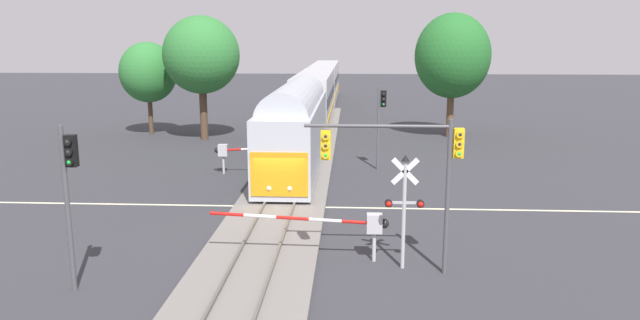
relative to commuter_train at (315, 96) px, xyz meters
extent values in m
plane|color=#333338|center=(0.00, -27.42, -2.73)|extent=(220.00, 220.00, 0.00)
cube|color=beige|center=(0.00, -27.42, -2.73)|extent=(44.00, 0.20, 0.01)
cube|color=slate|center=(0.00, -27.42, -2.64)|extent=(4.40, 80.00, 0.18)
cube|color=#56514C|center=(-0.72, -27.42, -2.48)|extent=(0.10, 80.00, 0.14)
cube|color=#56514C|center=(0.71, -27.42, -2.48)|extent=(0.10, 80.00, 0.14)
cube|color=#B2B7C1|center=(0.00, -19.37, -0.46)|extent=(3.00, 16.71, 3.90)
cube|color=orange|center=(0.00, -27.75, -1.05)|extent=(2.76, 0.08, 2.15)
cylinder|color=#B2B7C1|center=(0.00, -19.37, 1.37)|extent=(2.76, 15.04, 2.76)
sphere|color=#F4F2CC|center=(-0.50, -27.76, -1.73)|extent=(0.24, 0.24, 0.24)
sphere|color=#F4F2CC|center=(0.50, -27.76, -1.73)|extent=(0.24, 0.24, 0.24)
cube|color=silver|center=(0.00, 0.06, -0.11)|extent=(3.00, 20.35, 4.60)
cube|color=black|center=(1.51, 0.06, 0.19)|extent=(0.04, 18.32, 0.90)
cube|color=gold|center=(1.52, 0.06, -1.26)|extent=(0.04, 18.72, 0.36)
cube|color=silver|center=(0.00, 21.31, -0.11)|extent=(3.00, 20.35, 4.60)
cube|color=black|center=(1.51, 21.31, 0.19)|extent=(0.04, 18.32, 0.90)
cube|color=gold|center=(1.52, 21.31, -1.26)|extent=(0.04, 18.72, 0.36)
cylinder|color=#B7B7BC|center=(4.28, -34.32, -2.18)|extent=(0.14, 0.14, 1.10)
cube|color=#B7B7BC|center=(4.28, -34.32, -1.28)|extent=(0.56, 0.40, 0.70)
sphere|color=black|center=(4.63, -34.32, -1.28)|extent=(0.36, 0.36, 0.36)
cylinder|color=red|center=(3.68, -34.32, -1.26)|extent=(1.20, 0.12, 0.18)
cylinder|color=white|center=(2.49, -34.32, -1.20)|extent=(1.20, 0.12, 0.18)
cylinder|color=red|center=(1.29, -34.32, -1.14)|extent=(1.20, 0.12, 0.18)
cylinder|color=white|center=(0.09, -34.32, -1.08)|extent=(1.20, 0.12, 0.18)
cylinder|color=red|center=(-1.10, -34.32, -1.02)|extent=(1.20, 0.12, 0.18)
sphere|color=red|center=(-1.70, -34.32, -0.99)|extent=(0.14, 0.14, 0.14)
cylinder|color=#B2B2B7|center=(5.27, -34.92, -0.79)|extent=(0.14, 0.14, 3.89)
cube|color=white|center=(5.27, -34.94, 0.81)|extent=(0.98, 0.05, 0.98)
cube|color=white|center=(5.27, -34.94, 0.81)|extent=(0.98, 0.05, 0.98)
cube|color=#B2B2B7|center=(5.27, -34.92, -0.32)|extent=(1.10, 0.08, 0.08)
cylinder|color=black|center=(4.72, -35.02, -0.32)|extent=(0.26, 0.18, 0.26)
cylinder|color=black|center=(5.82, -35.02, -0.32)|extent=(0.26, 0.18, 0.26)
sphere|color=red|center=(4.72, -35.12, -0.32)|extent=(0.20, 0.20, 0.20)
sphere|color=red|center=(5.82, -35.12, -0.32)|extent=(0.20, 0.20, 0.20)
cone|color=black|center=(5.27, -34.92, 1.28)|extent=(0.28, 0.28, 0.22)
cylinder|color=#B7B7BC|center=(-4.29, -20.51, -2.18)|extent=(0.14, 0.14, 1.10)
cube|color=#B7B7BC|center=(-4.29, -20.51, -1.28)|extent=(0.56, 0.40, 0.70)
sphere|color=black|center=(-4.64, -20.51, -1.28)|extent=(0.36, 0.36, 0.36)
cylinder|color=red|center=(-3.74, -20.51, -1.25)|extent=(1.11, 0.12, 0.18)
cylinder|color=white|center=(-2.63, -20.51, -1.19)|extent=(1.11, 0.12, 0.18)
cylinder|color=red|center=(-1.53, -20.51, -1.13)|extent=(1.11, 0.12, 0.18)
cylinder|color=white|center=(-0.42, -20.51, -1.07)|extent=(1.11, 0.12, 0.18)
cylinder|color=red|center=(0.69, -20.51, -1.01)|extent=(1.11, 0.12, 0.18)
sphere|color=red|center=(1.24, -20.51, -0.98)|extent=(0.14, 0.14, 0.14)
cylinder|color=#4C4C51|center=(6.69, -35.33, -0.03)|extent=(0.16, 0.16, 5.42)
cube|color=gold|center=(6.97, -35.33, 1.88)|extent=(0.34, 0.26, 1.00)
sphere|color=#262626|center=(6.97, -35.48, 2.20)|extent=(0.20, 0.20, 0.20)
cylinder|color=gold|center=(6.97, -35.51, 2.20)|extent=(0.24, 0.10, 0.24)
sphere|color=#262626|center=(6.97, -35.48, 1.88)|extent=(0.20, 0.20, 0.20)
cylinder|color=gold|center=(6.97, -35.51, 1.88)|extent=(0.24, 0.10, 0.24)
sphere|color=green|center=(6.97, -35.48, 1.56)|extent=(0.20, 0.20, 0.20)
cylinder|color=gold|center=(6.97, -35.51, 1.56)|extent=(0.24, 0.10, 0.24)
cylinder|color=#4C4C51|center=(4.25, -35.33, 2.43)|extent=(4.88, 0.12, 0.12)
cube|color=gold|center=(2.55, -35.33, 1.78)|extent=(0.34, 0.26, 1.00)
sphere|color=#262626|center=(2.55, -35.48, 2.10)|extent=(0.20, 0.20, 0.20)
cylinder|color=gold|center=(2.55, -35.51, 2.10)|extent=(0.24, 0.10, 0.24)
sphere|color=#262626|center=(2.55, -35.48, 1.78)|extent=(0.20, 0.20, 0.20)
cylinder|color=gold|center=(2.55, -35.51, 1.78)|extent=(0.24, 0.10, 0.24)
sphere|color=green|center=(2.55, -35.48, 1.46)|extent=(0.20, 0.20, 0.20)
cylinder|color=gold|center=(2.55, -35.51, 1.46)|extent=(0.24, 0.10, 0.24)
cylinder|color=#4C4C51|center=(-5.55, -37.37, -0.03)|extent=(0.16, 0.16, 5.42)
cube|color=black|center=(-5.27, -37.37, 1.88)|extent=(0.34, 0.26, 1.00)
sphere|color=#262626|center=(-5.27, -37.52, 2.20)|extent=(0.20, 0.20, 0.20)
cylinder|color=black|center=(-5.27, -37.55, 2.20)|extent=(0.24, 0.10, 0.24)
sphere|color=#262626|center=(-5.27, -37.52, 1.88)|extent=(0.20, 0.20, 0.20)
cylinder|color=black|center=(-5.27, -37.55, 1.88)|extent=(0.24, 0.10, 0.24)
sphere|color=green|center=(-5.27, -37.52, 1.56)|extent=(0.20, 0.20, 0.20)
cylinder|color=black|center=(-5.27, -37.55, 1.56)|extent=(0.24, 0.10, 0.24)
cylinder|color=#4C4C51|center=(5.08, -18.80, -0.12)|extent=(0.16, 0.16, 5.23)
cube|color=black|center=(5.36, -18.80, 1.69)|extent=(0.34, 0.26, 1.00)
sphere|color=#262626|center=(5.36, -18.95, 2.01)|extent=(0.20, 0.20, 0.20)
cylinder|color=black|center=(5.36, -18.98, 2.01)|extent=(0.24, 0.10, 0.24)
sphere|color=#262626|center=(5.36, -18.95, 1.69)|extent=(0.20, 0.20, 0.20)
cylinder|color=black|center=(5.36, -18.98, 1.69)|extent=(0.24, 0.10, 0.24)
sphere|color=green|center=(5.36, -18.95, 1.37)|extent=(0.20, 0.20, 0.20)
cylinder|color=black|center=(5.36, -18.98, 1.37)|extent=(0.24, 0.10, 0.24)
cylinder|color=brown|center=(11.56, -6.01, -0.69)|extent=(0.57, 0.57, 4.08)
ellipsoid|color=#236628|center=(11.56, -6.01, 3.92)|extent=(6.11, 6.11, 6.87)
cylinder|color=#4C3828|center=(-13.70, -5.92, -1.06)|extent=(0.39, 0.39, 3.35)
ellipsoid|color=#2D7533|center=(-13.70, -5.92, 2.52)|extent=(4.76, 4.76, 5.05)
cylinder|color=#4C3828|center=(-8.46, -8.47, -0.50)|extent=(0.60, 0.60, 4.48)
ellipsoid|color=#2D7533|center=(-8.46, -8.47, 4.03)|extent=(6.02, 6.02, 6.11)
camera|label=1|loc=(3.39, -54.76, 5.29)|focal=32.90mm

